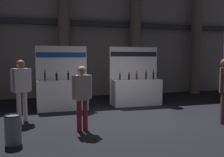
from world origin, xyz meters
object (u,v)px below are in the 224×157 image
at_px(trash_bin, 13,130).
at_px(visitor_2, 21,85).
at_px(visitor_4, 82,93).
at_px(exhibitor_booth_1, 136,90).
at_px(visitor_3, 224,86).
at_px(exhibitor_booth_0, 63,92).

distance_m(trash_bin, visitor_2, 2.02).
xyz_separation_m(visitor_2, visitor_4, (1.52, -1.34, -0.12)).
xyz_separation_m(exhibitor_booth_1, visitor_2, (-4.01, -1.38, 0.47)).
height_order(exhibitor_booth_1, visitor_4, exhibitor_booth_1).
relative_size(trash_bin, visitor_3, 0.35).
distance_m(exhibitor_booth_0, visitor_3, 5.13).
distance_m(visitor_3, visitor_4, 3.86).
bearing_deg(exhibitor_booth_1, visitor_3, -66.17).
relative_size(visitor_2, visitor_3, 0.98).
bearing_deg(exhibitor_booth_1, visitor_4, -132.38).
xyz_separation_m(trash_bin, visitor_4, (1.52, 0.53, 0.62)).
relative_size(exhibitor_booth_1, visitor_2, 1.28).
bearing_deg(exhibitor_booth_0, exhibitor_booth_1, 1.64).
bearing_deg(trash_bin, exhibitor_booth_0, 69.01).
relative_size(exhibitor_booth_1, visitor_3, 1.26).
bearing_deg(visitor_2, visitor_4, -65.91).
bearing_deg(exhibitor_booth_1, trash_bin, -140.90).
relative_size(exhibitor_booth_1, visitor_4, 1.39).
relative_size(exhibitor_booth_0, visitor_3, 1.25).
xyz_separation_m(exhibitor_booth_0, visitor_2, (-1.22, -1.30, 0.45)).
height_order(trash_bin, visitor_3, visitor_3).
xyz_separation_m(exhibitor_booth_1, visitor_3, (1.36, -3.07, 0.47)).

